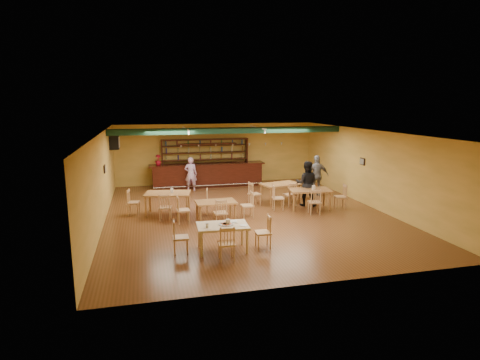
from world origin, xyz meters
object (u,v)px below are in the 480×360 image
object	(u,v)px
dining_table_d	(309,199)
patron_bar	(191,174)
patron_right_a	(306,183)
dining_table_c	(216,211)
dining_table_a	(168,203)
near_table	(223,238)
bar_counter	(208,175)
dining_table_b	(280,193)

from	to	relation	value
dining_table_d	patron_bar	world-z (taller)	patron_bar
patron_right_a	dining_table_c	bearing A→B (deg)	41.16
dining_table_c	dining_table_a	bearing A→B (deg)	140.55
dining_table_c	near_table	bearing A→B (deg)	-98.70
bar_counter	dining_table_c	world-z (taller)	bar_counter
dining_table_a	near_table	xyz separation A→B (m)	(1.23, -4.08, -0.03)
near_table	dining_table_a	bearing A→B (deg)	109.79
dining_table_c	patron_right_a	world-z (taller)	patron_right_a
dining_table_c	near_table	world-z (taller)	near_table
bar_counter	dining_table_c	bearing A→B (deg)	-96.22
bar_counter	dining_table_a	xyz separation A→B (m)	(-2.19, -4.57, -0.16)
dining_table_b	dining_table_c	world-z (taller)	dining_table_b
bar_counter	dining_table_c	distance (m)	5.80
bar_counter	dining_table_d	size ratio (longest dim) A/B	3.61
patron_bar	patron_right_a	bearing A→B (deg)	150.59
near_table	dining_table_c	bearing A→B (deg)	86.44
dining_table_c	patron_bar	bearing A→B (deg)	91.14
bar_counter	dining_table_c	size ratio (longest dim) A/B	4.07
dining_table_b	patron_right_a	world-z (taller)	patron_right_a
dining_table_c	patron_bar	world-z (taller)	patron_bar
dining_table_d	patron_bar	xyz separation A→B (m)	(-4.05, 4.27, 0.40)
dining_table_c	patron_right_a	bearing A→B (deg)	15.01
dining_table_d	patron_right_a	distance (m)	0.73
dining_table_c	dining_table_d	size ratio (longest dim) A/B	0.89
dining_table_a	dining_table_c	distance (m)	1.96
bar_counter	patron_bar	distance (m)	1.25
dining_table_b	dining_table_c	xyz separation A→B (m)	(-3.05, -1.99, -0.04)
dining_table_d	patron_right_a	world-z (taller)	patron_right_a
dining_table_b	patron_right_a	size ratio (longest dim) A/B	0.86
dining_table_b	near_table	bearing A→B (deg)	-138.26
dining_table_d	patron_bar	size ratio (longest dim) A/B	0.98
dining_table_d	dining_table_c	bearing A→B (deg)	-161.45
bar_counter	dining_table_b	bearing A→B (deg)	-57.27
dining_table_a	dining_table_c	size ratio (longest dim) A/B	1.18
dining_table_b	patron_bar	bearing A→B (deg)	125.05
patron_bar	patron_right_a	xyz separation A→B (m)	(4.14, -3.75, 0.10)
dining_table_a	dining_table_d	size ratio (longest dim) A/B	1.05
dining_table_a	dining_table_d	world-z (taller)	dining_table_a
bar_counter	patron_right_a	size ratio (longest dim) A/B	3.13
dining_table_c	patron_bar	distance (m)	4.97
bar_counter	dining_table_a	distance (m)	5.07
bar_counter	dining_table_b	size ratio (longest dim) A/B	3.63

